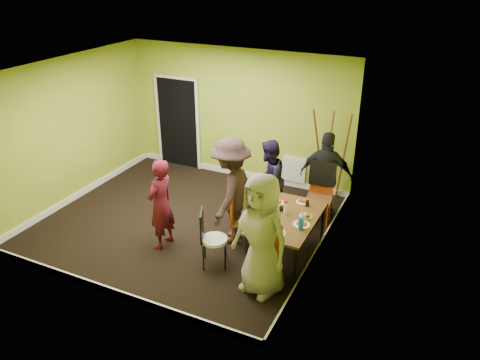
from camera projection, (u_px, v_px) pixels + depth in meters
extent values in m
plane|color=black|center=(186.00, 222.00, 8.63)|extent=(5.00, 5.00, 0.00)
cube|color=#8AA229|center=(239.00, 115.00, 9.86)|extent=(5.00, 0.04, 2.80)
cube|color=#8AA229|center=(93.00, 209.00, 6.19)|extent=(5.00, 0.04, 2.80)
cube|color=#8AA229|center=(71.00, 130.00, 8.99)|extent=(0.04, 4.50, 2.80)
cube|color=#8AA229|center=(324.00, 178.00, 7.06)|extent=(0.04, 4.50, 2.80)
cube|color=white|center=(178.00, 69.00, 7.42)|extent=(5.00, 4.50, 0.04)
cube|color=black|center=(178.00, 123.00, 10.58)|extent=(1.00, 0.05, 2.04)
cube|color=white|center=(294.00, 170.00, 9.77)|extent=(0.50, 0.04, 0.55)
cylinder|color=black|center=(246.00, 255.00, 7.05)|extent=(0.04, 0.04, 0.71)
cylinder|color=black|center=(295.00, 268.00, 6.75)|extent=(0.04, 0.04, 0.71)
cylinder|color=black|center=(279.00, 214.00, 8.17)|extent=(0.04, 0.04, 0.71)
cylinder|color=black|center=(322.00, 224.00, 7.87)|extent=(0.04, 0.04, 0.71)
cube|color=brown|center=(287.00, 218.00, 7.30)|extent=(0.90, 1.50, 0.04)
cylinder|color=#D04A13|center=(268.00, 210.00, 8.59)|extent=(0.02, 0.02, 0.43)
cylinder|color=#D04A13|center=(258.00, 217.00, 8.35)|extent=(0.02, 0.02, 0.43)
cylinder|color=#D04A13|center=(283.00, 215.00, 8.43)|extent=(0.02, 0.02, 0.43)
cylinder|color=#D04A13|center=(274.00, 222.00, 8.19)|extent=(0.02, 0.02, 0.43)
cube|color=brown|center=(271.00, 206.00, 8.30)|extent=(0.43, 0.43, 0.04)
cube|color=#D04A13|center=(263.00, 190.00, 8.27)|extent=(0.08, 0.36, 0.47)
cylinder|color=#D04A13|center=(237.00, 227.00, 8.03)|extent=(0.03, 0.03, 0.44)
cylinder|color=#D04A13|center=(233.00, 238.00, 7.73)|extent=(0.03, 0.03, 0.44)
cylinder|color=#D04A13|center=(256.00, 229.00, 7.97)|extent=(0.03, 0.03, 0.44)
cylinder|color=#D04A13|center=(252.00, 240.00, 7.67)|extent=(0.03, 0.03, 0.44)
cube|color=brown|center=(245.00, 222.00, 7.75)|extent=(0.48, 0.48, 0.04)
cube|color=#D04A13|center=(233.00, 207.00, 7.67)|extent=(0.12, 0.37, 0.49)
cylinder|color=#D04A13|center=(330.00, 208.00, 8.58)|extent=(0.03, 0.03, 0.50)
cylinder|color=#D04A13|center=(309.00, 205.00, 8.68)|extent=(0.03, 0.03, 0.50)
cylinder|color=#D04A13|center=(327.00, 218.00, 8.25)|extent=(0.03, 0.03, 0.50)
cylinder|color=#D04A13|center=(305.00, 215.00, 8.36)|extent=(0.03, 0.03, 0.50)
cube|color=brown|center=(319.00, 199.00, 8.36)|extent=(0.50, 0.50, 0.04)
cube|color=#D04A13|center=(322.00, 179.00, 8.41)|extent=(0.42, 0.08, 0.56)
cylinder|color=#D04A13|center=(255.00, 270.00, 6.95)|extent=(0.02, 0.02, 0.43)
cylinder|color=#D04A13|center=(276.00, 273.00, 6.87)|extent=(0.02, 0.02, 0.43)
cylinder|color=#D04A13|center=(260.00, 258.00, 7.23)|extent=(0.02, 0.02, 0.43)
cylinder|color=#D04A13|center=(280.00, 261.00, 7.15)|extent=(0.02, 0.02, 0.43)
cube|color=brown|center=(268.00, 253.00, 6.96)|extent=(0.44, 0.44, 0.04)
cube|color=#D04A13|center=(266.00, 245.00, 6.69)|extent=(0.36, 0.09, 0.48)
cylinder|color=black|center=(205.00, 246.00, 7.50)|extent=(0.03, 0.03, 0.44)
cylinder|color=black|center=(203.00, 258.00, 7.20)|extent=(0.03, 0.03, 0.44)
cylinder|color=black|center=(226.00, 246.00, 7.50)|extent=(0.03, 0.03, 0.44)
cylinder|color=black|center=(225.00, 258.00, 7.20)|extent=(0.03, 0.03, 0.44)
cylinder|color=white|center=(214.00, 240.00, 7.25)|extent=(0.41, 0.41, 0.05)
cube|color=black|center=(202.00, 225.00, 7.14)|extent=(0.19, 0.35, 0.49)
cylinder|color=brown|center=(319.00, 154.00, 9.13)|extent=(0.27, 0.44, 1.89)
cylinder|color=brown|center=(343.00, 158.00, 8.94)|extent=(0.27, 0.44, 1.89)
cylinder|color=brown|center=(327.00, 161.00, 8.81)|extent=(0.04, 0.43, 1.85)
cube|color=brown|center=(330.00, 160.00, 9.02)|extent=(0.51, 0.04, 0.04)
cylinder|color=white|center=(276.00, 203.00, 7.70)|extent=(0.25, 0.25, 0.01)
cylinder|color=white|center=(263.00, 228.00, 6.99)|extent=(0.26, 0.26, 0.01)
cylinder|color=white|center=(303.00, 202.00, 7.73)|extent=(0.23, 0.23, 0.01)
cylinder|color=white|center=(278.00, 233.00, 6.86)|extent=(0.25, 0.25, 0.01)
cylinder|color=white|center=(306.00, 216.00, 7.30)|extent=(0.21, 0.21, 0.01)
cylinder|color=white|center=(301.00, 224.00, 7.07)|extent=(0.26, 0.26, 0.01)
cylinder|color=white|center=(286.00, 208.00, 7.34)|extent=(0.07, 0.07, 0.20)
cylinder|color=blue|center=(301.00, 224.00, 6.92)|extent=(0.08, 0.08, 0.20)
cylinder|color=#D04A13|center=(284.00, 210.00, 7.41)|extent=(0.04, 0.04, 0.07)
cylinder|color=black|center=(281.00, 208.00, 7.45)|extent=(0.07, 0.07, 0.08)
cylinder|color=black|center=(307.00, 203.00, 7.59)|extent=(0.06, 0.06, 0.10)
cylinder|color=black|center=(281.00, 229.00, 6.87)|extent=(0.07, 0.07, 0.10)
imported|color=white|center=(269.00, 218.00, 7.16)|extent=(0.13, 0.13, 0.10)
imported|color=white|center=(304.00, 216.00, 7.23)|extent=(0.10, 0.10, 0.09)
imported|color=#510D1D|center=(161.00, 204.00, 7.61)|extent=(0.40, 0.59, 1.56)
imported|color=#1B1535|center=(269.00, 180.00, 8.45)|extent=(0.61, 0.76, 1.53)
imported|color=#2F1F1F|center=(231.00, 191.00, 7.71)|extent=(0.83, 1.27, 1.85)
imported|color=black|center=(326.00, 175.00, 8.50)|extent=(0.99, 0.46, 1.65)
imported|color=gray|center=(261.00, 235.00, 6.49)|extent=(1.03, 0.82, 1.85)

